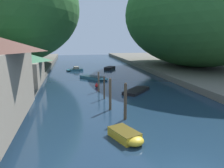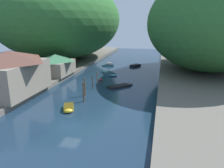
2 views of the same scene
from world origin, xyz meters
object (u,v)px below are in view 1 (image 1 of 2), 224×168
at_px(boathouse_shed, 16,67).
at_px(boat_navy_launch, 138,90).
at_px(boat_far_right_bank, 127,136).
at_px(boat_small_dinghy, 95,78).
at_px(boat_far_upstream, 111,68).
at_px(boat_white_cruiser, 74,70).
at_px(channel_buoy_near, 97,85).

relative_size(boathouse_shed, boat_navy_launch, 1.65).
relative_size(boathouse_shed, boat_far_right_bank, 2.72).
height_order(boathouse_shed, boat_small_dinghy, boathouse_shed).
height_order(boat_far_upstream, boat_white_cruiser, boat_white_cruiser).
bearing_deg(boathouse_shed, channel_buoy_near, -2.48).
xyz_separation_m(boat_navy_launch, boat_white_cruiser, (-8.88, 22.86, 0.12)).
bearing_deg(boathouse_shed, boat_small_dinghy, 27.75).
distance_m(boat_far_right_bank, boat_white_cruiser, 38.26).
relative_size(boat_small_dinghy, boat_white_cruiser, 1.40).
xyz_separation_m(boat_small_dinghy, boat_far_right_bank, (-0.62, -26.17, 0.10)).
bearing_deg(boat_small_dinghy, boat_navy_launch, 74.22).
bearing_deg(boat_white_cruiser, boat_far_upstream, -93.30).
xyz_separation_m(boat_far_right_bank, boat_white_cruiser, (-3.08, 38.13, -0.04)).
distance_m(boathouse_shed, channel_buoy_near, 12.48).
bearing_deg(boathouse_shed, boat_navy_launch, -13.36).
height_order(boat_small_dinghy, channel_buoy_near, channel_buoy_near).
distance_m(boathouse_shed, boat_small_dinghy, 14.70).
xyz_separation_m(boat_small_dinghy, boat_white_cruiser, (-3.70, 11.96, 0.06)).
height_order(boat_small_dinghy, boat_far_right_bank, boat_far_right_bank).
relative_size(boat_navy_launch, boat_far_right_bank, 1.64).
bearing_deg(boat_small_dinghy, channel_buoy_near, 43.75).
distance_m(boat_far_upstream, channel_buoy_near, 21.47).
bearing_deg(boat_navy_launch, boat_white_cruiser, 154.75).
xyz_separation_m(boathouse_shed, channel_buoy_near, (12.03, -0.52, -3.29)).
bearing_deg(boat_far_right_bank, boathouse_shed, -80.03).
xyz_separation_m(boat_far_right_bank, channel_buoy_near, (-0.02, 18.99, -0.02)).
distance_m(boat_navy_launch, boat_far_upstream, 24.29).
bearing_deg(channel_buoy_near, boat_small_dinghy, 84.95).
xyz_separation_m(boat_navy_launch, channel_buoy_near, (-5.82, 3.72, 0.13)).
distance_m(boat_small_dinghy, boat_far_right_bank, 26.18).
bearing_deg(boathouse_shed, boat_far_upstream, 47.79).
relative_size(boat_far_upstream, boat_white_cruiser, 1.09).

